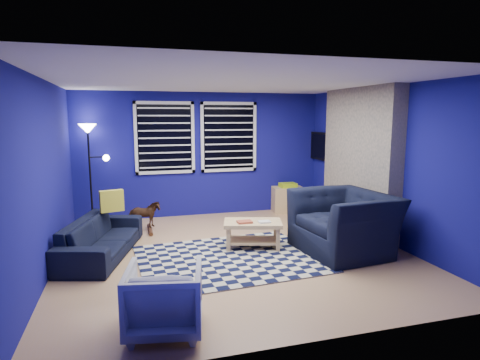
% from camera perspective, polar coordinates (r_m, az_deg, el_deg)
% --- Properties ---
extents(floor, '(5.00, 5.00, 0.00)m').
position_cam_1_polar(floor, '(6.08, -0.77, -10.34)').
color(floor, tan).
rests_on(floor, ground).
extents(ceiling, '(5.00, 5.00, 0.00)m').
position_cam_1_polar(ceiling, '(5.76, -0.82, 13.84)').
color(ceiling, white).
rests_on(ceiling, wall_back).
extents(wall_back, '(5.00, 0.00, 5.00)m').
position_cam_1_polar(wall_back, '(8.21, -5.37, 3.63)').
color(wall_back, navy).
rests_on(wall_back, floor).
extents(wall_left, '(0.00, 5.00, 5.00)m').
position_cam_1_polar(wall_left, '(5.68, -25.93, 0.36)').
color(wall_left, navy).
rests_on(wall_left, floor).
extents(wall_right, '(0.00, 5.00, 5.00)m').
position_cam_1_polar(wall_right, '(6.87, 19.77, 2.09)').
color(wall_right, navy).
rests_on(wall_right, floor).
extents(fireplace, '(0.65, 2.00, 2.50)m').
position_cam_1_polar(fireplace, '(7.21, 16.53, 2.12)').
color(fireplace, gray).
rests_on(fireplace, floor).
extents(window_left, '(1.17, 0.06, 1.42)m').
position_cam_1_polar(window_left, '(8.05, -10.64, 5.90)').
color(window_left, black).
rests_on(window_left, wall_back).
extents(window_right, '(1.17, 0.06, 1.42)m').
position_cam_1_polar(window_right, '(8.27, -1.59, 6.13)').
color(window_right, black).
rests_on(window_right, wall_back).
extents(tv, '(0.07, 1.00, 0.58)m').
position_cam_1_polar(tv, '(8.53, 11.69, 4.69)').
color(tv, black).
rests_on(tv, wall_right).
extents(rug, '(2.64, 2.17, 0.02)m').
position_cam_1_polar(rug, '(5.84, -1.58, -11.10)').
color(rug, black).
rests_on(rug, floor).
extents(sofa, '(2.01, 1.22, 0.55)m').
position_cam_1_polar(sofa, '(6.22, -19.09, -7.74)').
color(sofa, black).
rests_on(sofa, floor).
extents(armchair_big, '(1.50, 1.35, 0.90)m').
position_cam_1_polar(armchair_big, '(6.21, 14.56, -5.90)').
color(armchair_big, black).
rests_on(armchair_big, floor).
extents(armchair_bent, '(0.82, 0.83, 0.65)m').
position_cam_1_polar(armchair_bent, '(3.99, -10.70, -16.24)').
color(armchair_bent, gray).
rests_on(armchair_bent, floor).
extents(rocking_horse, '(0.28, 0.58, 0.48)m').
position_cam_1_polar(rocking_horse, '(7.25, -13.55, -4.86)').
color(rocking_horse, '#4A2A17').
rests_on(rocking_horse, floor).
extents(coffee_table, '(0.99, 0.73, 0.44)m').
position_cam_1_polar(coffee_table, '(6.23, 1.82, -6.94)').
color(coffee_table, tan).
rests_on(coffee_table, rug).
extents(cabinet, '(0.69, 0.51, 0.62)m').
position_cam_1_polar(cabinet, '(8.63, 6.79, -2.68)').
color(cabinet, tan).
rests_on(cabinet, floor).
extents(floor_lamp, '(0.51, 0.32, 1.88)m').
position_cam_1_polar(floor_lamp, '(7.82, -20.61, 4.99)').
color(floor_lamp, black).
rests_on(floor_lamp, floor).
extents(throw_pillow, '(0.37, 0.19, 0.34)m').
position_cam_1_polar(throw_pillow, '(6.55, -17.77, -2.85)').
color(throw_pillow, gold).
rests_on(throw_pillow, sofa).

